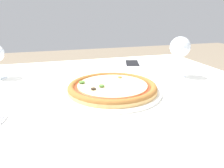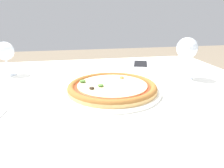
{
  "view_description": "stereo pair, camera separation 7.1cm",
  "coord_description": "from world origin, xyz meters",
  "views": [
    {
      "loc": [
        -0.15,
        -0.64,
        0.96
      ],
      "look_at": [
        0.04,
        0.0,
        0.74
      ],
      "focal_mm": 35.0,
      "sensor_mm": 36.0,
      "label": 1
    },
    {
      "loc": [
        -0.08,
        -0.65,
        0.96
      ],
      "look_at": [
        0.04,
        0.0,
        0.74
      ],
      "focal_mm": 35.0,
      "sensor_mm": 36.0,
      "label": 2
    }
  ],
  "objects": [
    {
      "name": "pizza_plate",
      "position": [
        0.04,
        0.0,
        0.72
      ],
      "size": [
        0.32,
        0.32,
        0.04
      ],
      "color": "white",
      "rests_on": "dining_table"
    },
    {
      "name": "wine_glass_far_right",
      "position": [
        0.35,
        0.1,
        0.82
      ],
      "size": [
        0.08,
        0.08,
        0.16
      ],
      "color": "silver",
      "rests_on": "dining_table"
    },
    {
      "name": "cell_phone",
      "position": [
        0.24,
        0.34,
        0.71
      ],
      "size": [
        0.11,
        0.16,
        0.01
      ],
      "color": "white",
      "rests_on": "dining_table"
    },
    {
      "name": "dining_table",
      "position": [
        0.0,
        0.0,
        0.63
      ],
      "size": [
        1.18,
        1.06,
        0.71
      ],
      "color": "brown",
      "rests_on": "ground_plane"
    }
  ]
}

